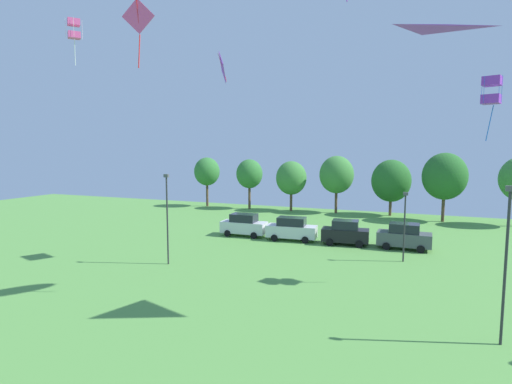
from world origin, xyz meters
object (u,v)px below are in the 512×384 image
Objects in this scene: light_post_1 at (405,222)px; treeline_tree_1 at (249,174)px; parked_car_third_from_left at (345,232)px; treeline_tree_4 at (391,181)px; kite_flying_8 at (138,20)px; parked_car_leftmost at (244,225)px; treeline_tree_5 at (445,176)px; parked_car_rightmost_in_row at (404,236)px; kite_flying_7 at (74,29)px; kite_flying_2 at (421,61)px; light_post_2 at (506,258)px; kite_flying_3 at (222,67)px; light_post_0 at (167,214)px; treeline_tree_0 at (207,172)px; treeline_tree_3 at (337,175)px; parked_car_second_from_left at (292,229)px; treeline_tree_2 at (291,178)px; kite_flying_1 at (492,90)px.

treeline_tree_1 is (-21.86, 21.38, 2.02)m from light_post_1.
parked_car_third_from_left is 0.58× the size of treeline_tree_4.
kite_flying_8 is 0.64× the size of parked_car_leftmost.
kite_flying_8 is 41.66m from treeline_tree_4.
parked_car_third_from_left is at bearing -118.67° from treeline_tree_5.
treeline_tree_4 reaches higher than parked_car_rightmost_in_row.
kite_flying_8 is at bearing -36.40° from kite_flying_7.
kite_flying_2 is 10.31m from light_post_2.
parked_car_rightmost_in_row is at bearing 35.64° from kite_flying_3.
treeline_tree_1 is 0.99× the size of treeline_tree_4.
treeline_tree_0 is (-12.54, 28.66, 1.51)m from light_post_0.
treeline_tree_3 is (3.46, 27.13, -9.33)m from kite_flying_3.
parked_car_leftmost is at bearing -51.65° from treeline_tree_0.
kite_flying_3 is at bearing -143.28° from parked_car_rightmost_in_row.
treeline_tree_5 reaches higher than parked_car_second_from_left.
light_post_2 is at bearing -52.96° from parked_car_second_from_left.
kite_flying_2 is at bearing -95.95° from treeline_tree_5.
parked_car_leftmost is at bearing -88.23° from treeline_tree_2.
kite_flying_1 is at bearing -75.30° from treeline_tree_4.
light_post_1 is 0.69× the size of treeline_tree_3.
parked_car_leftmost is (-4.29, 21.04, -13.02)m from kite_flying_8.
light_post_0 is at bearing -97.80° from parked_car_leftmost.
treeline_tree_0 is 6.99m from treeline_tree_1.
kite_flying_1 reaches higher than treeline_tree_0.
treeline_tree_4 is (7.72, 18.77, 3.46)m from parked_car_second_from_left.
treeline_tree_0 is at bearing -178.59° from treeline_tree_2.
kite_flying_7 reaches higher than treeline_tree_0.
light_post_1 reaches higher than parked_car_third_from_left.
light_post_0 is (-20.97, -3.13, -8.25)m from kite_flying_1.
treeline_tree_1 is at bearing 100.94° from light_post_0.
parked_car_rightmost_in_row is (9.98, 0.43, 0.01)m from parked_car_second_from_left.
treeline_tree_3 is (5.68, 18.27, 4.11)m from parked_car_leftmost.
treeline_tree_4 is at bearing 54.26° from parked_car_leftmost.
kite_flying_1 is 16.75m from parked_car_third_from_left.
treeline_tree_0 is (-23.77, 17.38, 4.18)m from parked_car_third_from_left.
kite_flying_1 is at bearing -59.38° from parked_car_rightmost_in_row.
treeline_tree_3 is at bearing 107.69° from kite_flying_2.
kite_flying_2 reaches higher than kite_flying_1.
treeline_tree_0 is at bearing -179.67° from treeline_tree_1.
light_post_2 is at bearing -59.57° from treeline_tree_2.
parked_car_rightmost_in_row is 18.80m from treeline_tree_4.
kite_flying_8 is 0.42× the size of treeline_tree_2.
kite_flying_7 reaches higher than kite_flying_8.
light_post_0 is at bearing -126.17° from treeline_tree_5.
parked_car_third_from_left is (5.69, 21.09, -13.02)m from kite_flying_8.
light_post_1 is at bearing -84.05° from treeline_tree_4.
kite_flying_7 reaches higher than parked_car_third_from_left.
kite_flying_2 reaches higher than treeline_tree_2.
treeline_tree_0 is 0.90× the size of treeline_tree_5.
light_post_1 is (-0.70, 9.39, -9.97)m from kite_flying_2.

